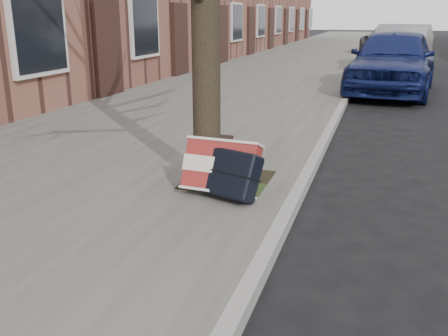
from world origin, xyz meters
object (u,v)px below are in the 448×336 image
(car_near_front, at_px, (393,61))
(car_near_mid, at_px, (401,48))
(suitcase_navy, at_px, (227,173))
(suitcase_red, at_px, (222,167))

(car_near_front, distance_m, car_near_mid, 5.05)
(suitcase_navy, relative_size, car_near_front, 0.14)
(suitcase_navy, distance_m, car_near_front, 8.40)
(car_near_mid, bearing_deg, suitcase_red, -89.47)
(suitcase_red, bearing_deg, car_near_front, 83.94)
(suitcase_red, height_order, car_near_front, car_near_front)
(car_near_front, relative_size, car_near_mid, 0.98)
(suitcase_red, relative_size, suitcase_navy, 1.12)
(suitcase_red, relative_size, car_near_mid, 0.16)
(car_near_front, height_order, car_near_mid, car_near_front)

